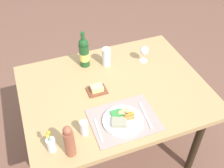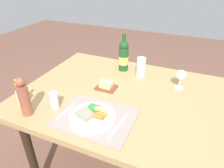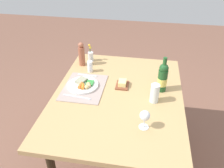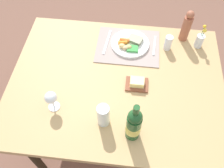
{
  "view_description": "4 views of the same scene",
  "coord_description": "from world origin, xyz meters",
  "px_view_note": "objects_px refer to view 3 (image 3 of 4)",
  "views": [
    {
      "loc": [
        -0.49,
        -1.25,
        2.03
      ],
      "look_at": [
        -0.03,
        -0.03,
        0.83
      ],
      "focal_mm": 43.27,
      "sensor_mm": 36.0,
      "label": 1
    },
    {
      "loc": [
        0.37,
        -1.03,
        1.46
      ],
      "look_at": [
        -0.07,
        0.01,
        0.79
      ],
      "focal_mm": 32.63,
      "sensor_mm": 36.0,
      "label": 2
    },
    {
      "loc": [
        1.4,
        0.19,
        1.79
      ],
      "look_at": [
        0.01,
        -0.04,
        0.84
      ],
      "focal_mm": 36.65,
      "sensor_mm": 36.0,
      "label": 3
    },
    {
      "loc": [
        -0.07,
        0.82,
        1.92
      ],
      "look_at": [
        0.02,
        0.09,
        0.84
      ],
      "focal_mm": 38.95,
      "sensor_mm": 36.0,
      "label": 4
    }
  ],
  "objects_px": {
    "pepper_mill": "(82,55)",
    "water_tumbler": "(155,94)",
    "wine_bottle": "(163,78)",
    "fork": "(87,75)",
    "salt_shaker": "(90,67)",
    "wine_glass": "(145,116)",
    "flower_vase": "(91,56)",
    "butter_dish": "(122,84)",
    "knife": "(77,97)",
    "dinner_plate": "(83,85)",
    "dining_table": "(118,102)"
  },
  "relations": [
    {
      "from": "dining_table",
      "to": "water_tumbler",
      "type": "xyz_separation_m",
      "value": [
        0.04,
        0.27,
        0.14
      ]
    },
    {
      "from": "fork",
      "to": "water_tumbler",
      "type": "distance_m",
      "value": 0.63
    },
    {
      "from": "wine_bottle",
      "to": "fork",
      "type": "bearing_deg",
      "value": -99.38
    },
    {
      "from": "wine_bottle",
      "to": "pepper_mill",
      "type": "bearing_deg",
      "value": -112.0
    },
    {
      "from": "knife",
      "to": "fork",
      "type": "bearing_deg",
      "value": -173.92
    },
    {
      "from": "wine_bottle",
      "to": "water_tumbler",
      "type": "relative_size",
      "value": 1.97
    },
    {
      "from": "salt_shaker",
      "to": "water_tumbler",
      "type": "relative_size",
      "value": 0.7
    },
    {
      "from": "flower_vase",
      "to": "butter_dish",
      "type": "bearing_deg",
      "value": 43.22
    },
    {
      "from": "butter_dish",
      "to": "wine_glass",
      "type": "bearing_deg",
      "value": 23.89
    },
    {
      "from": "butter_dish",
      "to": "dining_table",
      "type": "bearing_deg",
      "value": -8.54
    },
    {
      "from": "salt_shaker",
      "to": "wine_glass",
      "type": "height_order",
      "value": "wine_glass"
    },
    {
      "from": "fork",
      "to": "water_tumbler",
      "type": "xyz_separation_m",
      "value": [
        0.26,
        0.57,
        0.05
      ]
    },
    {
      "from": "pepper_mill",
      "to": "water_tumbler",
      "type": "bearing_deg",
      "value": 56.31
    },
    {
      "from": "flower_vase",
      "to": "water_tumbler",
      "type": "xyz_separation_m",
      "value": [
        0.54,
        0.61,
        0.01
      ]
    },
    {
      "from": "fork",
      "to": "salt_shaker",
      "type": "xyz_separation_m",
      "value": [
        -0.08,
        0.01,
        0.04
      ]
    },
    {
      "from": "butter_dish",
      "to": "salt_shaker",
      "type": "bearing_deg",
      "value": -119.81
    },
    {
      "from": "butter_dish",
      "to": "water_tumbler",
      "type": "relative_size",
      "value": 0.9
    },
    {
      "from": "fork",
      "to": "butter_dish",
      "type": "relative_size",
      "value": 1.33
    },
    {
      "from": "dining_table",
      "to": "wine_glass",
      "type": "relative_size",
      "value": 9.64
    },
    {
      "from": "fork",
      "to": "flower_vase",
      "type": "bearing_deg",
      "value": -168.98
    },
    {
      "from": "butter_dish",
      "to": "pepper_mill",
      "type": "height_order",
      "value": "pepper_mill"
    },
    {
      "from": "flower_vase",
      "to": "salt_shaker",
      "type": "height_order",
      "value": "flower_vase"
    },
    {
      "from": "fork",
      "to": "wine_bottle",
      "type": "distance_m",
      "value": 0.64
    },
    {
      "from": "fork",
      "to": "flower_vase",
      "type": "relative_size",
      "value": 1.0
    },
    {
      "from": "fork",
      "to": "butter_dish",
      "type": "bearing_deg",
      "value": 76.62
    },
    {
      "from": "flower_vase",
      "to": "wine_glass",
      "type": "relative_size",
      "value": 1.32
    },
    {
      "from": "wine_bottle",
      "to": "knife",
      "type": "bearing_deg",
      "value": -71.6
    },
    {
      "from": "dinner_plate",
      "to": "wine_glass",
      "type": "bearing_deg",
      "value": 53.03
    },
    {
      "from": "flower_vase",
      "to": "salt_shaker",
      "type": "distance_m",
      "value": 0.2
    },
    {
      "from": "butter_dish",
      "to": "knife",
      "type": "bearing_deg",
      "value": -56.01
    },
    {
      "from": "flower_vase",
      "to": "butter_dish",
      "type": "height_order",
      "value": "flower_vase"
    },
    {
      "from": "knife",
      "to": "flower_vase",
      "type": "xyz_separation_m",
      "value": [
        -0.59,
        -0.04,
        0.05
      ]
    },
    {
      "from": "flower_vase",
      "to": "pepper_mill",
      "type": "bearing_deg",
      "value": -32.17
    },
    {
      "from": "knife",
      "to": "salt_shaker",
      "type": "xyz_separation_m",
      "value": [
        -0.39,
        0.01,
        0.04
      ]
    },
    {
      "from": "dining_table",
      "to": "knife",
      "type": "distance_m",
      "value": 0.32
    },
    {
      "from": "dining_table",
      "to": "salt_shaker",
      "type": "bearing_deg",
      "value": -135.6
    },
    {
      "from": "pepper_mill",
      "to": "water_tumbler",
      "type": "distance_m",
      "value": 0.8
    },
    {
      "from": "wine_bottle",
      "to": "pepper_mill",
      "type": "relative_size",
      "value": 1.27
    },
    {
      "from": "dining_table",
      "to": "wine_glass",
      "type": "xyz_separation_m",
      "value": [
        0.32,
        0.21,
        0.17
      ]
    },
    {
      "from": "dining_table",
      "to": "butter_dish",
      "type": "relative_size",
      "value": 9.72
    },
    {
      "from": "knife",
      "to": "dining_table",
      "type": "bearing_deg",
      "value": 112.91
    },
    {
      "from": "knife",
      "to": "salt_shaker",
      "type": "relative_size",
      "value": 2.16
    },
    {
      "from": "butter_dish",
      "to": "flower_vase",
      "type": "bearing_deg",
      "value": -136.78
    },
    {
      "from": "dining_table",
      "to": "dinner_plate",
      "type": "distance_m",
      "value": 0.31
    },
    {
      "from": "wine_bottle",
      "to": "water_tumbler",
      "type": "xyz_separation_m",
      "value": [
        0.15,
        -0.05,
        -0.05
      ]
    },
    {
      "from": "pepper_mill",
      "to": "fork",
      "type": "bearing_deg",
      "value": 26.81
    },
    {
      "from": "wine_glass",
      "to": "wine_bottle",
      "type": "bearing_deg",
      "value": 165.72
    },
    {
      "from": "dinner_plate",
      "to": "water_tumbler",
      "type": "relative_size",
      "value": 1.72
    },
    {
      "from": "dining_table",
      "to": "butter_dish",
      "type": "distance_m",
      "value": 0.16
    },
    {
      "from": "butter_dish",
      "to": "water_tumbler",
      "type": "height_order",
      "value": "water_tumbler"
    }
  ]
}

